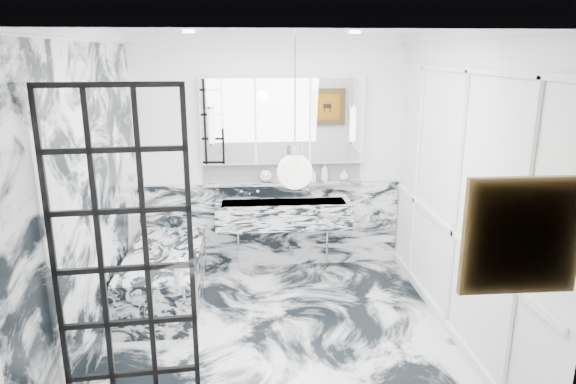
{
  "coord_description": "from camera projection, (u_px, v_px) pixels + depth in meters",
  "views": [
    {
      "loc": [
        -0.27,
        -4.25,
        2.59
      ],
      "look_at": [
        0.12,
        0.5,
        1.29
      ],
      "focal_mm": 32.0,
      "sensor_mm": 36.0,
      "label": 1
    }
  ],
  "objects": [
    {
      "name": "floor",
      "position": [
        280.0,
        339.0,
        4.79
      ],
      "size": [
        3.6,
        3.6,
        0.0
      ],
      "primitive_type": "plane",
      "color": "silver",
      "rests_on": "ground"
    },
    {
      "name": "ceiling",
      "position": [
        279.0,
        25.0,
        4.06
      ],
      "size": [
        3.6,
        3.6,
        0.0
      ],
      "primitive_type": "plane",
      "rotation": [
        3.14,
        0.0,
        0.0
      ],
      "color": "white",
      "rests_on": "wall_back"
    },
    {
      "name": "wall_back",
      "position": [
        270.0,
        155.0,
        6.16
      ],
      "size": [
        3.6,
        0.0,
        3.6
      ],
      "primitive_type": "plane",
      "rotation": [
        1.57,
        0.0,
        0.0
      ],
      "color": "white",
      "rests_on": "floor"
    },
    {
      "name": "wall_front",
      "position": [
        302.0,
        287.0,
        2.7
      ],
      "size": [
        3.6,
        0.0,
        3.6
      ],
      "primitive_type": "plane",
      "rotation": [
        -1.57,
        0.0,
        0.0
      ],
      "color": "white",
      "rests_on": "floor"
    },
    {
      "name": "wall_left",
      "position": [
        89.0,
        199.0,
        4.3
      ],
      "size": [
        0.0,
        3.6,
        3.6
      ],
      "primitive_type": "plane",
      "rotation": [
        1.57,
        0.0,
        1.57
      ],
      "color": "white",
      "rests_on": "floor"
    },
    {
      "name": "wall_right",
      "position": [
        459.0,
        191.0,
        4.55
      ],
      "size": [
        0.0,
        3.6,
        3.6
      ],
      "primitive_type": "plane",
      "rotation": [
        1.57,
        0.0,
        -1.57
      ],
      "color": "white",
      "rests_on": "floor"
    },
    {
      "name": "marble_clad_back",
      "position": [
        270.0,
        225.0,
        6.36
      ],
      "size": [
        3.18,
        0.05,
        1.05
      ],
      "primitive_type": "cube",
      "color": "silver",
      "rests_on": "floor"
    },
    {
      "name": "marble_clad_left",
      "position": [
        92.0,
        206.0,
        4.32
      ],
      "size": [
        0.02,
        3.56,
        2.68
      ],
      "primitive_type": "cube",
      "color": "silver",
      "rests_on": "floor"
    },
    {
      "name": "panel_molding",
      "position": [
        456.0,
        202.0,
        4.58
      ],
      "size": [
        0.03,
        3.4,
        2.3
      ],
      "primitive_type": "cube",
      "color": "white",
      "rests_on": "floor"
    },
    {
      "name": "soap_bottle_a",
      "position": [
        325.0,
        172.0,
        6.17
      ],
      "size": [
        0.1,
        0.1,
        0.23
      ],
      "primitive_type": "imported",
      "rotation": [
        0.0,
        0.0,
        -0.12
      ],
      "color": "#8C5919",
      "rests_on": "ledge"
    },
    {
      "name": "soap_bottle_b",
      "position": [
        313.0,
        175.0,
        6.17
      ],
      "size": [
        0.08,
        0.08,
        0.15
      ],
      "primitive_type": "imported",
      "rotation": [
        0.0,
        0.0,
        -0.17
      ],
      "color": "#4C4C51",
      "rests_on": "ledge"
    },
    {
      "name": "soap_bottle_c",
      "position": [
        344.0,
        175.0,
        6.2
      ],
      "size": [
        0.12,
        0.12,
        0.14
      ],
      "primitive_type": "imported",
      "rotation": [
        0.0,
        0.0,
        0.1
      ],
      "color": "silver",
      "rests_on": "ledge"
    },
    {
      "name": "face_pot",
      "position": [
        266.0,
        176.0,
        6.13
      ],
      "size": [
        0.14,
        0.14,
        0.14
      ],
      "primitive_type": "sphere",
      "color": "white",
      "rests_on": "ledge"
    },
    {
      "name": "amber_bottle",
      "position": [
        310.0,
        177.0,
        6.18
      ],
      "size": [
        0.04,
        0.04,
        0.1
      ],
      "primitive_type": "cylinder",
      "color": "#8C5919",
      "rests_on": "ledge"
    },
    {
      "name": "flower_vase",
      "position": [
        179.0,
        278.0,
        4.67
      ],
      "size": [
        0.08,
        0.08,
        0.12
      ],
      "primitive_type": "cylinder",
      "color": "silver",
      "rests_on": "bathtub"
    },
    {
      "name": "crittall_door",
      "position": [
        125.0,
        268.0,
        3.41
      ],
      "size": [
        0.88,
        0.11,
        2.4
      ],
      "primitive_type": null,
      "rotation": [
        0.0,
        0.0,
        0.07
      ],
      "color": "black",
      "rests_on": "floor"
    },
    {
      "name": "artwork",
      "position": [
        522.0,
        236.0,
        2.77
      ],
      "size": [
        0.56,
        0.05,
        0.56
      ],
      "primitive_type": "cube",
      "color": "#B77712",
      "rests_on": "wall_front"
    },
    {
      "name": "pendant_light",
      "position": [
        295.0,
        172.0,
        3.14
      ],
      "size": [
        0.22,
        0.22,
        0.22
      ],
      "primitive_type": "sphere",
      "color": "white",
      "rests_on": "ceiling"
    },
    {
      "name": "trough_sink",
      "position": [
        284.0,
        214.0,
        6.11
      ],
      "size": [
        1.6,
        0.45,
        0.3
      ],
      "primitive_type": "cube",
      "color": "silver",
      "rests_on": "wall_back"
    },
    {
      "name": "ledge",
      "position": [
        283.0,
        183.0,
        6.18
      ],
      "size": [
        1.9,
        0.14,
        0.04
      ],
      "primitive_type": "cube",
      "color": "silver",
      "rests_on": "wall_back"
    },
    {
      "name": "subway_tile",
      "position": [
        282.0,
        171.0,
        6.2
      ],
      "size": [
        1.9,
        0.03,
        0.23
      ],
      "primitive_type": "cube",
      "color": "white",
      "rests_on": "wall_back"
    },
    {
      "name": "mirror_cabinet",
      "position": [
        282.0,
        121.0,
        5.99
      ],
      "size": [
        1.9,
        0.16,
        1.0
      ],
      "primitive_type": "cube",
      "color": "white",
      "rests_on": "wall_back"
    },
    {
      "name": "sconce_left",
      "position": [
        211.0,
        126.0,
        5.84
      ],
      "size": [
        0.07,
        0.07,
        0.4
      ],
      "primitive_type": "cylinder",
      "color": "white",
      "rests_on": "mirror_cabinet"
    },
    {
      "name": "sconce_right",
      "position": [
        353.0,
        125.0,
        5.97
      ],
      "size": [
        0.07,
        0.07,
        0.4
      ],
      "primitive_type": "cylinder",
      "color": "white",
      "rests_on": "mirror_cabinet"
    },
    {
      "name": "bathtub",
      "position": [
        165.0,
        276.0,
        5.49
      ],
      "size": [
        0.75,
        1.65,
        0.55
      ],
      "primitive_type": "cube",
      "color": "silver",
      "rests_on": "floor"
    }
  ]
}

